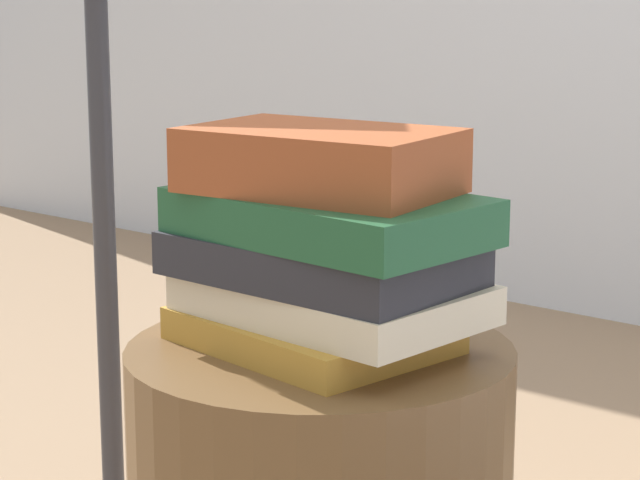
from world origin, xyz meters
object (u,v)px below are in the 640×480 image
object	(u,v)px
book_ochre	(310,331)
book_cream	(332,298)
book_forest	(327,216)
book_rust	(322,160)
book_charcoal	(319,257)

from	to	relation	value
book_ochre	book_cream	distance (m)	0.04
book_cream	book_forest	distance (m)	0.08
book_ochre	book_forest	size ratio (longest dim) A/B	0.84
book_ochre	book_rust	size ratio (longest dim) A/B	1.00
book_cream	book_charcoal	world-z (taller)	book_charcoal
book_forest	book_rust	world-z (taller)	book_rust
book_ochre	book_rust	xyz separation A→B (m)	(0.01, 0.00, 0.17)
book_charcoal	book_rust	xyz separation A→B (m)	(0.01, -0.00, 0.10)
book_ochre	book_charcoal	size ratio (longest dim) A/B	0.86
book_cream	book_rust	size ratio (longest dim) A/B	1.14
book_rust	book_cream	bearing A→B (deg)	30.87
book_cream	book_charcoal	size ratio (longest dim) A/B	0.98
book_forest	book_rust	xyz separation A→B (m)	(-0.01, 0.00, 0.05)
book_ochre	book_forest	distance (m)	0.12
book_ochre	book_forest	world-z (taller)	book_forest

